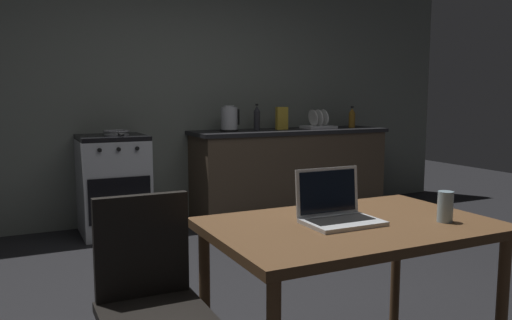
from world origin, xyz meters
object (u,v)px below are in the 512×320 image
at_px(laptop, 338,212).
at_px(electric_kettle, 229,119).
at_px(bottle, 352,118).
at_px(drinking_glass, 445,207).
at_px(frying_pan, 117,133).
at_px(cereal_box, 282,118).
at_px(dish_rack, 318,124).
at_px(stove_oven, 113,185).
at_px(chair, 150,294).
at_px(bottle_b, 257,118).
at_px(dining_table, 351,239).

distance_m(laptop, electric_kettle, 3.11).
relative_size(bottle, drinking_glass, 1.81).
bearing_deg(frying_pan, bottle, -0.46).
height_order(cereal_box, dish_rack, cereal_box).
relative_size(stove_oven, laptop, 2.87).
bearing_deg(dish_rack, bottle, -6.89).
bearing_deg(dish_rack, drinking_glass, -113.64).
height_order(laptop, drinking_glass, laptop).
height_order(stove_oven, chair, stove_oven).
relative_size(drinking_glass, dish_rack, 0.39).
distance_m(electric_kettle, drinking_glass, 3.22).
relative_size(stove_oven, bottle_b, 3.33).
distance_m(stove_oven, dining_table, 3.07).
xyz_separation_m(laptop, electric_kettle, (0.76, 3.00, 0.26)).
relative_size(electric_kettle, frying_pan, 0.63).
xyz_separation_m(stove_oven, dish_rack, (2.24, 0.00, 0.51)).
distance_m(laptop, dish_rack, 3.52).
relative_size(laptop, cereal_box, 1.33).
bearing_deg(bottle_b, laptop, -109.75).
distance_m(stove_oven, dish_rack, 2.30).
height_order(stove_oven, dining_table, stove_oven).
bearing_deg(dish_rack, laptop, -121.29).
relative_size(bottle, cereal_box, 1.01).
xyz_separation_m(stove_oven, dining_table, (0.47, -3.03, 0.20)).
bearing_deg(cereal_box, stove_oven, -179.28).
height_order(dining_table, drinking_glass, drinking_glass).
distance_m(drinking_glass, bottle_b, 3.35).
bearing_deg(bottle_b, chair, -122.69).
bearing_deg(laptop, dish_rack, 64.49).
relative_size(chair, dish_rack, 2.61).
bearing_deg(chair, dining_table, -8.63).
height_order(bottle, cereal_box, bottle).
bearing_deg(frying_pan, cereal_box, 1.61).
height_order(electric_kettle, bottle, electric_kettle).
xyz_separation_m(laptop, drinking_glass, (0.43, -0.19, 0.02)).
bearing_deg(chair, frying_pan, 82.57).
relative_size(stove_oven, bottle, 3.78).
bearing_deg(bottle, drinking_glass, -119.95).
distance_m(dish_rack, bottle_b, 0.73).
relative_size(stove_oven, chair, 1.04).
relative_size(stove_oven, cereal_box, 3.80).
bearing_deg(chair, bottle_b, 58.33).
bearing_deg(stove_oven, laptop, -82.13).
distance_m(electric_kettle, cereal_box, 0.62).
distance_m(chair, electric_kettle, 3.32).
height_order(stove_oven, bottle, bottle).
bearing_deg(chair, drinking_glass, -13.29).
bearing_deg(cereal_box, frying_pan, -178.39).
relative_size(stove_oven, dining_table, 0.75).
relative_size(dining_table, cereal_box, 5.09).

